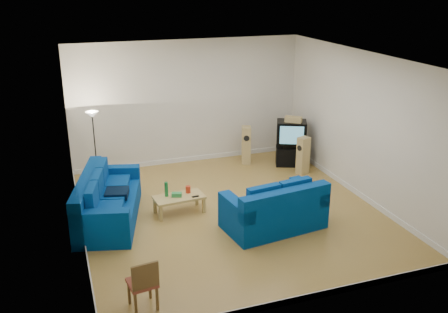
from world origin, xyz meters
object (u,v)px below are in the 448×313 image
object	(u,v)px
coffee_table	(179,199)
tv_stand	(291,156)
sofa_three_seat	(106,204)
sofa_loveseat	(275,212)
television	(291,132)

from	to	relation	value
coffee_table	tv_stand	world-z (taller)	tv_stand
sofa_three_seat	sofa_loveseat	xyz separation A→B (m)	(3.06, -1.44, 0.01)
sofa_three_seat	coffee_table	distance (m)	1.48
sofa_loveseat	tv_stand	xyz separation A→B (m)	(1.87, 3.06, -0.11)
sofa_three_seat	tv_stand	world-z (taller)	sofa_three_seat
sofa_three_seat	coffee_table	bearing A→B (deg)	98.25
sofa_loveseat	coffee_table	size ratio (longest dim) A/B	1.89
sofa_loveseat	coffee_table	xyz separation A→B (m)	(-1.59, 1.28, -0.04)
sofa_three_seat	tv_stand	xyz separation A→B (m)	(4.93, 1.62, -0.11)
coffee_table	television	xyz separation A→B (m)	(3.45, 1.83, 0.56)
coffee_table	television	size ratio (longest dim) A/B	1.18
coffee_table	sofa_loveseat	bearing A→B (deg)	-38.79
sofa_loveseat	coffee_table	bearing A→B (deg)	133.65
sofa_loveseat	sofa_three_seat	bearing A→B (deg)	147.26
tv_stand	sofa_three_seat	bearing A→B (deg)	-140.01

